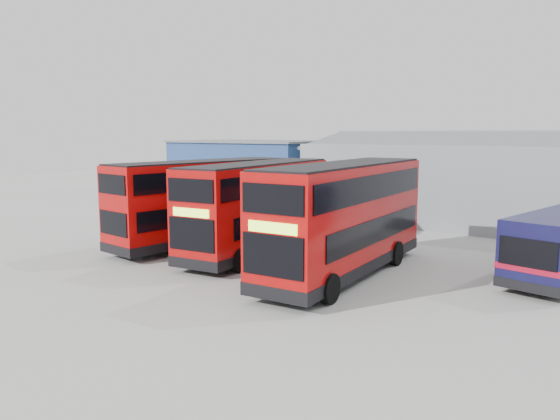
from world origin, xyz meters
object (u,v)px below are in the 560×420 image
object	(u,v)px
office_block	(255,172)
double_decker_left	(202,203)
panel_van	(158,194)
double_decker_right	(344,220)
double_decker_centre	(258,209)

from	to	relation	value
office_block	double_decker_left	size ratio (longest dim) A/B	1.18
double_decker_left	panel_van	size ratio (longest dim) A/B	2.10
double_decker_right	panel_van	bearing A→B (deg)	153.43
double_decker_left	double_decker_right	distance (m)	8.98
office_block	double_decker_left	xyz separation A→B (m)	(7.90, -14.45, -0.42)
double_decker_left	office_block	bearing A→B (deg)	-55.16
double_decker_centre	panel_van	bearing A→B (deg)	147.21
panel_van	double_decker_left	bearing A→B (deg)	-27.50
double_decker_left	double_decker_centre	xyz separation A→B (m)	(3.60, 0.09, 0.01)
double_decker_centre	panel_van	size ratio (longest dim) A/B	2.11
double_decker_centre	office_block	bearing A→B (deg)	121.92
double_decker_centre	double_decker_right	xyz separation A→B (m)	(5.31, -1.19, 0.10)
office_block	double_decker_centre	size ratio (longest dim) A/B	1.17
double_decker_right	double_decker_left	bearing A→B (deg)	169.20
double_decker_left	double_decker_centre	bearing A→B (deg)	-172.46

